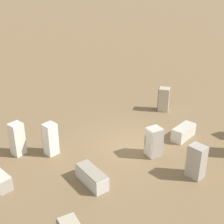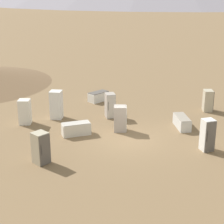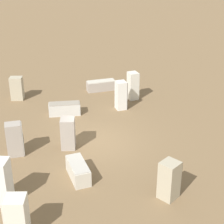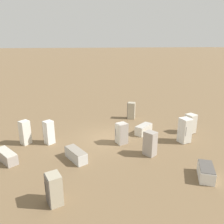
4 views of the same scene
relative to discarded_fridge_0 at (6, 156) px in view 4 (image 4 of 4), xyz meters
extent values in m
plane|color=brown|center=(1.12, -6.98, -0.34)|extent=(1000.00, 1000.00, 0.00)
cube|color=#A89E93|center=(0.00, 0.00, -0.02)|extent=(1.98, 1.43, 0.64)
cube|color=beige|center=(0.00, 0.00, 0.32)|extent=(1.90, 1.37, 0.04)
cube|color=#B2A88E|center=(-4.90, -2.41, 0.40)|extent=(0.85, 0.71, 1.47)
cube|color=#56514C|center=(-4.95, -2.10, 0.40)|extent=(0.72, 0.17, 1.42)
cylinder|color=#2D2D2D|center=(-4.70, -2.02, 0.47)|extent=(0.02, 0.02, 0.52)
cube|color=white|center=(-1.47, -12.14, 0.59)|extent=(0.77, 0.79, 1.85)
cube|color=silver|center=(-1.85, -12.17, 0.59)|extent=(0.09, 0.71, 1.78)
cylinder|color=#2D2D2D|center=(-1.90, -11.91, 0.68)|extent=(0.02, 0.02, 0.65)
cube|color=silver|center=(-0.14, -13.75, 0.45)|extent=(0.81, 0.82, 1.57)
cube|color=beige|center=(-0.50, -13.82, 0.45)|extent=(0.16, 0.67, 1.51)
cylinder|color=#2D2D2D|center=(-0.58, -13.58, 0.53)|extent=(0.02, 0.02, 0.55)
cube|color=white|center=(-5.70, -10.31, 0.00)|extent=(1.68, 1.49, 0.67)
cube|color=#56514C|center=(-5.70, -10.31, 0.35)|extent=(1.61, 1.43, 0.04)
cube|color=beige|center=(1.01, -10.10, 0.01)|extent=(1.41, 1.77, 0.70)
cube|color=#BCB7AD|center=(1.01, -10.10, 0.38)|extent=(1.35, 1.69, 0.04)
cube|color=#A89E93|center=(-2.36, -8.76, 0.47)|extent=(0.90, 0.84, 1.62)
cube|color=#BCB7AD|center=(-2.02, -8.60, 0.47)|extent=(0.27, 0.54, 1.56)
cylinder|color=#2D2D2D|center=(-1.90, -8.78, 0.55)|extent=(0.02, 0.02, 0.57)
cube|color=#B2A88E|center=(4.82, -10.78, 0.46)|extent=(0.92, 0.93, 1.60)
cube|color=#56514C|center=(5.02, -10.48, 0.46)|extent=(0.55, 0.38, 1.53)
cylinder|color=#2D2D2D|center=(5.23, -10.58, 0.54)|extent=(0.02, 0.02, 0.56)
cube|color=silver|center=(2.25, -1.12, 0.54)|extent=(0.82, 0.84, 1.76)
cube|color=silver|center=(2.51, -0.95, 0.54)|extent=(0.35, 0.53, 1.69)
cylinder|color=#2D2D2D|center=(2.65, -1.12, 0.63)|extent=(0.02, 0.02, 0.62)
cube|color=silver|center=(-1.34, -4.07, 0.00)|extent=(1.91, 1.17, 0.67)
cube|color=gray|center=(-1.34, -4.07, 0.35)|extent=(1.83, 1.12, 0.04)
cube|color=white|center=(1.74, -2.74, 0.52)|extent=(0.79, 0.80, 1.72)
cube|color=#56514C|center=(2.00, -2.59, 0.52)|extent=(0.31, 0.53, 1.66)
cylinder|color=#2D2D2D|center=(2.13, -2.76, 0.61)|extent=(0.02, 0.02, 0.60)
cube|color=#A89E93|center=(-0.09, -7.71, 0.44)|extent=(0.79, 0.82, 1.55)
cube|color=silver|center=(-0.16, -7.34, 0.44)|extent=(0.63, 0.16, 1.49)
cylinder|color=#2D2D2D|center=(0.06, -7.27, 0.52)|extent=(0.02, 0.02, 0.54)
camera|label=1|loc=(-12.45, -1.30, 8.48)|focal=50.00mm
camera|label=2|loc=(20.47, -4.19, 8.04)|focal=60.00mm
camera|label=3|loc=(4.65, -22.95, 8.94)|focal=60.00mm
camera|label=4|loc=(-13.62, -1.95, 6.61)|focal=35.00mm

